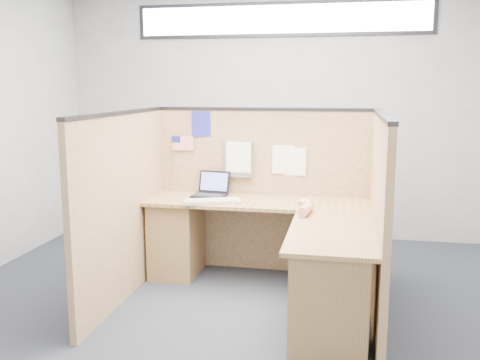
% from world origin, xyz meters
% --- Properties ---
extents(floor, '(5.00, 5.00, 0.00)m').
position_xyz_m(floor, '(0.00, 0.00, 0.00)').
color(floor, '#20232D').
rests_on(floor, ground).
extents(wall_back, '(5.00, 0.00, 5.00)m').
position_xyz_m(wall_back, '(0.00, 2.25, 1.40)').
color(wall_back, '#939598').
rests_on(wall_back, floor).
extents(wall_front, '(5.00, 0.00, 5.00)m').
position_xyz_m(wall_front, '(0.00, -2.25, 1.40)').
color(wall_front, '#939598').
rests_on(wall_front, floor).
extents(clerestory_window, '(3.30, 0.04, 0.38)m').
position_xyz_m(clerestory_window, '(0.00, 2.23, 2.45)').
color(clerestory_window, '#232328').
rests_on(clerestory_window, wall_back).
extents(cubicle_partitions, '(2.06, 1.83, 1.53)m').
position_xyz_m(cubicle_partitions, '(0.00, 0.43, 0.77)').
color(cubicle_partitions, brown).
rests_on(cubicle_partitions, floor).
extents(l_desk, '(1.95, 1.75, 0.73)m').
position_xyz_m(l_desk, '(0.18, 0.29, 0.39)').
color(l_desk, brown).
rests_on(l_desk, floor).
extents(laptop, '(0.32, 0.32, 0.21)m').
position_xyz_m(laptop, '(-0.46, 0.82, 0.78)').
color(laptop, black).
rests_on(laptop, l_desk).
extents(keyboard, '(0.52, 0.32, 0.03)m').
position_xyz_m(keyboard, '(-0.36, 0.50, 0.75)').
color(keyboard, gray).
rests_on(keyboard, l_desk).
extents(mouse, '(0.12, 0.08, 0.05)m').
position_xyz_m(mouse, '(0.44, 0.48, 0.75)').
color(mouse, silver).
rests_on(mouse, l_desk).
extents(hand_forearm, '(0.12, 0.42, 0.09)m').
position_xyz_m(hand_forearm, '(0.45, 0.32, 0.77)').
color(hand_forearm, tan).
rests_on(hand_forearm, l_desk).
extents(blue_poster, '(0.18, 0.02, 0.24)m').
position_xyz_m(blue_poster, '(-0.58, 0.97, 1.37)').
color(blue_poster, navy).
rests_on(blue_poster, cubicle_partitions).
extents(american_flag, '(0.21, 0.01, 0.37)m').
position_xyz_m(american_flag, '(-0.79, 0.96, 1.18)').
color(american_flag, olive).
rests_on(american_flag, cubicle_partitions).
extents(file_holder, '(0.26, 0.05, 0.34)m').
position_xyz_m(file_holder, '(-0.22, 0.94, 1.06)').
color(file_holder, slate).
rests_on(file_holder, cubicle_partitions).
extents(paper_left, '(0.20, 0.02, 0.26)m').
position_xyz_m(paper_left, '(0.30, 0.97, 1.04)').
color(paper_left, white).
rests_on(paper_left, cubicle_partitions).
extents(paper_right, '(0.21, 0.02, 0.26)m').
position_xyz_m(paper_right, '(0.20, 0.97, 1.06)').
color(paper_right, white).
rests_on(paper_right, cubicle_partitions).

